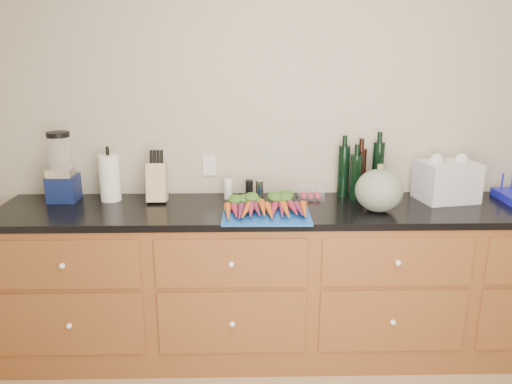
{
  "coord_description": "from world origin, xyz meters",
  "views": [
    {
      "loc": [
        -0.37,
        -1.48,
        1.82
      ],
      "look_at": [
        -0.31,
        1.2,
        1.06
      ],
      "focal_mm": 35.0,
      "sensor_mm": 36.0,
      "label": 1
    }
  ],
  "objects_px": {
    "paper_towel": "(110,178)",
    "cutting_board": "(266,215)",
    "knife_block": "(157,182)",
    "tomato_box": "(310,193)",
    "squash": "(379,191)",
    "blender_appliance": "(62,171)",
    "carrots": "(266,207)"
  },
  "relations": [
    {
      "from": "paper_towel",
      "to": "cutting_board",
      "type": "bearing_deg",
      "value": -18.84
    },
    {
      "from": "paper_towel",
      "to": "tomato_box",
      "type": "height_order",
      "value": "paper_towel"
    },
    {
      "from": "paper_towel",
      "to": "carrots",
      "type": "bearing_deg",
      "value": -16.84
    },
    {
      "from": "carrots",
      "to": "tomato_box",
      "type": "bearing_deg",
      "value": 45.8
    },
    {
      "from": "knife_block",
      "to": "tomato_box",
      "type": "distance_m",
      "value": 0.94
    },
    {
      "from": "squash",
      "to": "knife_block",
      "type": "distance_m",
      "value": 1.31
    },
    {
      "from": "knife_block",
      "to": "squash",
      "type": "bearing_deg",
      "value": -10.13
    },
    {
      "from": "tomato_box",
      "to": "squash",
      "type": "bearing_deg",
      "value": -36.34
    },
    {
      "from": "cutting_board",
      "to": "paper_towel",
      "type": "distance_m",
      "value": 1.0
    },
    {
      "from": "squash",
      "to": "tomato_box",
      "type": "distance_m",
      "value": 0.45
    },
    {
      "from": "carrots",
      "to": "knife_block",
      "type": "relative_size",
      "value": 2.02
    },
    {
      "from": "cutting_board",
      "to": "blender_appliance",
      "type": "height_order",
      "value": "blender_appliance"
    },
    {
      "from": "paper_towel",
      "to": "knife_block",
      "type": "bearing_deg",
      "value": -3.96
    },
    {
      "from": "paper_towel",
      "to": "blender_appliance",
      "type": "bearing_deg",
      "value": -179.54
    },
    {
      "from": "blender_appliance",
      "to": "knife_block",
      "type": "relative_size",
      "value": 1.82
    },
    {
      "from": "knife_block",
      "to": "tomato_box",
      "type": "xyz_separation_m",
      "value": [
        0.93,
        0.03,
        -0.08
      ]
    },
    {
      "from": "carrots",
      "to": "knife_block",
      "type": "bearing_deg",
      "value": 157.87
    },
    {
      "from": "paper_towel",
      "to": "squash",
      "type": "bearing_deg",
      "value": -9.02
    },
    {
      "from": "carrots",
      "to": "paper_towel",
      "type": "bearing_deg",
      "value": 163.16
    },
    {
      "from": "carrots",
      "to": "tomato_box",
      "type": "height_order",
      "value": "same"
    },
    {
      "from": "cutting_board",
      "to": "knife_block",
      "type": "xyz_separation_m",
      "value": [
        -0.65,
        0.3,
        0.11
      ]
    },
    {
      "from": "squash",
      "to": "paper_towel",
      "type": "height_order",
      "value": "paper_towel"
    },
    {
      "from": "carrots",
      "to": "blender_appliance",
      "type": "relative_size",
      "value": 1.11
    },
    {
      "from": "squash",
      "to": "tomato_box",
      "type": "height_order",
      "value": "squash"
    },
    {
      "from": "carrots",
      "to": "paper_towel",
      "type": "xyz_separation_m",
      "value": [
        -0.94,
        0.28,
        0.1
      ]
    },
    {
      "from": "blender_appliance",
      "to": "knife_block",
      "type": "bearing_deg",
      "value": -1.78
    },
    {
      "from": "cutting_board",
      "to": "knife_block",
      "type": "bearing_deg",
      "value": 155.19
    },
    {
      "from": "tomato_box",
      "to": "knife_block",
      "type": "bearing_deg",
      "value": -178.16
    },
    {
      "from": "carrots",
      "to": "paper_towel",
      "type": "relative_size",
      "value": 1.66
    },
    {
      "from": "blender_appliance",
      "to": "tomato_box",
      "type": "bearing_deg",
      "value": 0.47
    },
    {
      "from": "squash",
      "to": "blender_appliance",
      "type": "xyz_separation_m",
      "value": [
        -1.86,
        0.25,
        0.06
      ]
    },
    {
      "from": "blender_appliance",
      "to": "paper_towel",
      "type": "bearing_deg",
      "value": 0.46
    }
  ]
}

